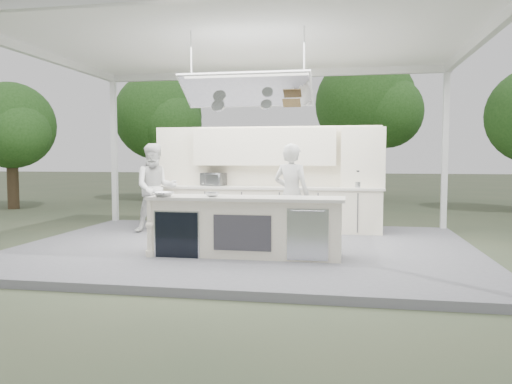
% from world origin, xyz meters
% --- Properties ---
extents(ground, '(90.00, 90.00, 0.00)m').
position_xyz_m(ground, '(0.00, 0.00, 0.00)').
color(ground, '#474D35').
rests_on(ground, ground).
extents(stage_deck, '(8.00, 6.00, 0.12)m').
position_xyz_m(stage_deck, '(0.00, 0.00, 0.06)').
color(stage_deck, slate).
rests_on(stage_deck, ground).
extents(tent, '(8.20, 6.20, 3.86)m').
position_xyz_m(tent, '(0.00, -0.01, 3.71)').
color(tent, white).
rests_on(tent, ground).
extents(demo_island, '(3.10, 0.79, 0.95)m').
position_xyz_m(demo_island, '(0.18, -0.91, 0.60)').
color(demo_island, white).
rests_on(demo_island, stage_deck).
extents(back_counter, '(5.08, 0.72, 0.95)m').
position_xyz_m(back_counter, '(0.00, 1.90, 0.60)').
color(back_counter, white).
rests_on(back_counter, stage_deck).
extents(back_wall_unit, '(5.05, 0.48, 2.25)m').
position_xyz_m(back_wall_unit, '(0.44, 2.11, 1.57)').
color(back_wall_unit, white).
rests_on(back_wall_unit, stage_deck).
extents(tree_cluster, '(19.55, 9.40, 5.85)m').
position_xyz_m(tree_cluster, '(-0.16, 9.77, 3.29)').
color(tree_cluster, '#443422').
rests_on(tree_cluster, ground).
extents(head_chef, '(0.77, 0.62, 1.82)m').
position_xyz_m(head_chef, '(0.81, 0.11, 1.03)').
color(head_chef, silver).
rests_on(head_chef, stage_deck).
extents(sous_chef, '(1.12, 1.02, 1.87)m').
position_xyz_m(sous_chef, '(-2.17, 1.23, 1.05)').
color(sous_chef, silver).
rests_on(sous_chef, stage_deck).
extents(toaster_oven, '(0.57, 0.45, 0.28)m').
position_xyz_m(toaster_oven, '(-1.12, 1.96, 1.21)').
color(toaster_oven, silver).
rests_on(toaster_oven, back_counter).
extents(bowl_large, '(0.40, 0.40, 0.08)m').
position_xyz_m(bowl_large, '(-1.10, -1.15, 1.11)').
color(bowl_large, silver).
rests_on(bowl_large, demo_island).
extents(bowl_small, '(0.23, 0.23, 0.07)m').
position_xyz_m(bowl_small, '(-0.33, -1.01, 1.10)').
color(bowl_small, '#B9BBC1').
rests_on(bowl_small, demo_island).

